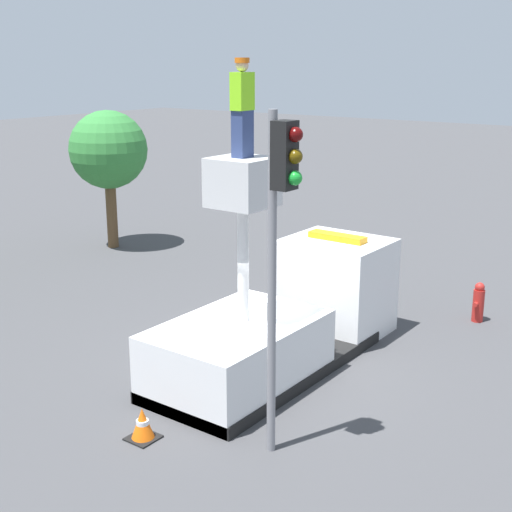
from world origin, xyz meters
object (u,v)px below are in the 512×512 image
(bucket_truck, at_px, (285,319))
(tree_left_bg, at_px, (108,151))
(fire_hydrant, at_px, (478,302))
(traffic_light_pole, at_px, (280,220))
(traffic_cone_rear, at_px, (143,425))
(worker, at_px, (242,108))

(bucket_truck, xyz_separation_m, tree_left_bg, (4.39, 10.07, 2.36))
(bucket_truck, height_order, fire_hydrant, bucket_truck)
(fire_hydrant, bearing_deg, bucket_truck, 152.18)
(bucket_truck, bearing_deg, traffic_light_pole, -147.51)
(bucket_truck, distance_m, fire_hydrant, 5.35)
(fire_hydrant, distance_m, traffic_cone_rear, 9.23)
(bucket_truck, bearing_deg, fire_hydrant, -27.82)
(traffic_light_pole, bearing_deg, bucket_truck, 32.49)
(bucket_truck, relative_size, tree_left_bg, 1.40)
(bucket_truck, height_order, tree_left_bg, tree_left_bg)
(bucket_truck, relative_size, worker, 3.71)
(traffic_light_pole, bearing_deg, tree_left_bg, 58.03)
(traffic_light_pole, bearing_deg, fire_hydrant, -3.49)
(worker, distance_m, fire_hydrant, 8.23)
(worker, height_order, traffic_light_pole, worker)
(bucket_truck, distance_m, worker, 4.65)
(worker, relative_size, tree_left_bg, 0.38)
(bucket_truck, bearing_deg, worker, 180.00)
(bucket_truck, bearing_deg, traffic_cone_rear, 179.10)
(fire_hydrant, relative_size, traffic_cone_rear, 1.76)
(traffic_cone_rear, bearing_deg, worker, -1.38)
(traffic_cone_rear, bearing_deg, tree_left_bg, 49.52)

